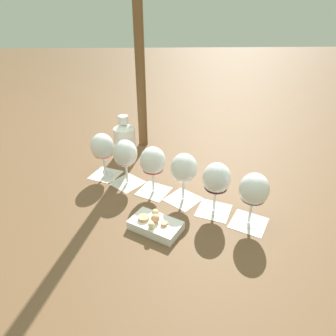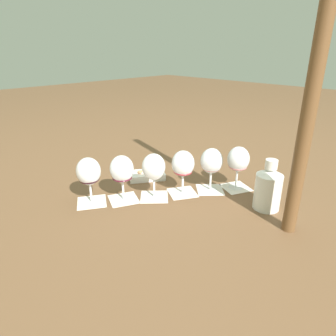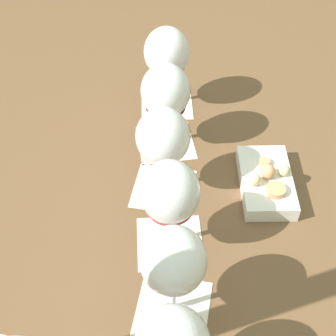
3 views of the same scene
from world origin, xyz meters
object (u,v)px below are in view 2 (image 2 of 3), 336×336
at_px(wine_glass_0, 238,161).
at_px(wine_glass_3, 154,169).
at_px(wine_glass_5, 89,173).
at_px(snack_dish, 147,175).
at_px(wine_glass_1, 212,163).
at_px(wine_glass_4, 122,170).
at_px(ceramic_vase, 268,188).
at_px(umbrella_pole, 317,66).
at_px(wine_glass_2, 183,165).

height_order(wine_glass_0, wine_glass_3, same).
distance_m(wine_glass_5, snack_dish, 0.33).
xyz_separation_m(wine_glass_1, wine_glass_4, (0.32, -0.19, 0.00)).
distance_m(ceramic_vase, umbrella_pole, 0.47).
bearing_deg(wine_glass_0, ceramic_vase, 68.53).
relative_size(wine_glass_1, ceramic_vase, 0.94).
relative_size(wine_glass_1, umbrella_pole, 0.18).
distance_m(wine_glass_1, wine_glass_3, 0.25).
xyz_separation_m(ceramic_vase, umbrella_pole, (0.08, 0.13, 0.44)).
height_order(wine_glass_2, ceramic_vase, ceramic_vase).
distance_m(wine_glass_0, wine_glass_4, 0.49).
bearing_deg(wine_glass_3, wine_glass_2, 152.23).
relative_size(wine_glass_0, snack_dish, 0.99).
relative_size(ceramic_vase, snack_dish, 1.05).
relative_size(wine_glass_3, umbrella_pole, 0.18).
xyz_separation_m(wine_glass_0, wine_glass_5, (0.52, -0.33, -0.00)).
xyz_separation_m(wine_glass_3, ceramic_vase, (-0.24, 0.37, -0.04)).
bearing_deg(wine_glass_0, wine_glass_4, -32.13).
height_order(wine_glass_4, umbrella_pole, umbrella_pole).
bearing_deg(umbrella_pole, ceramic_vase, -122.16).
relative_size(wine_glass_3, snack_dish, 0.99).
bearing_deg(ceramic_vase, wine_glass_4, -51.99).
bearing_deg(wine_glass_3, wine_glass_5, -34.63).
relative_size(wine_glass_1, wine_glass_3, 1.00).
height_order(wine_glass_1, ceramic_vase, ceramic_vase).
xyz_separation_m(wine_glass_1, wine_glass_5, (0.42, -0.26, 0.00)).
xyz_separation_m(wine_glass_5, umbrella_pole, (-0.37, 0.64, 0.40)).
bearing_deg(wine_glass_4, wine_glass_1, 148.57).
relative_size(wine_glass_3, ceramic_vase, 0.94).
xyz_separation_m(wine_glass_3, umbrella_pole, (-0.16, 0.49, 0.40)).
bearing_deg(ceramic_vase, wine_glass_0, -111.47).
relative_size(wine_glass_5, ceramic_vase, 0.94).
bearing_deg(wine_glass_2, umbrella_pole, 97.01).
height_order(wine_glass_1, wine_glass_5, same).
distance_m(wine_glass_0, wine_glass_2, 0.24).
height_order(wine_glass_1, snack_dish, wine_glass_1).
bearing_deg(wine_glass_4, wine_glass_5, -34.10).
bearing_deg(wine_glass_5, umbrella_pole, 120.12).
distance_m(wine_glass_3, wine_glass_5, 0.25).
bearing_deg(wine_glass_0, wine_glass_2, -32.78).
bearing_deg(wine_glass_5, snack_dish, -176.51).
relative_size(wine_glass_0, wine_glass_2, 1.00).
bearing_deg(wine_glass_2, wine_glass_1, 148.72).
height_order(wine_glass_3, wine_glass_5, same).
xyz_separation_m(wine_glass_1, umbrella_pole, (0.05, 0.37, 0.40)).
height_order(wine_glass_4, wine_glass_5, same).
height_order(wine_glass_2, wine_glass_3, same).
bearing_deg(wine_glass_5, wine_glass_2, 147.63).
bearing_deg(snack_dish, wine_glass_2, 91.70).
bearing_deg(ceramic_vase, wine_glass_3, -56.69).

